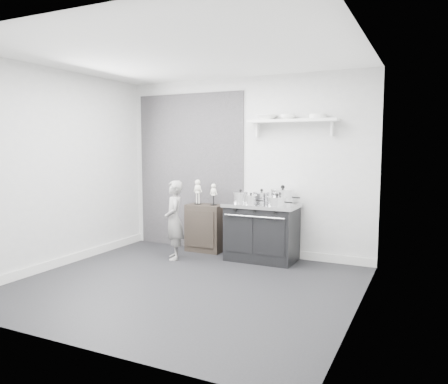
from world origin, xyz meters
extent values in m
plane|color=black|center=(0.00, 0.00, 0.00)|extent=(4.00, 4.00, 0.00)
cube|color=silver|center=(0.00, 1.80, 1.35)|extent=(4.00, 0.02, 2.70)
cube|color=silver|center=(0.00, -1.80, 1.35)|extent=(4.00, 0.02, 2.70)
cube|color=silver|center=(-2.00, 0.00, 1.35)|extent=(0.02, 3.60, 2.70)
cube|color=silver|center=(2.00, 0.00, 1.35)|extent=(0.02, 3.60, 2.70)
cube|color=silver|center=(0.00, 0.00, 2.70)|extent=(4.00, 3.60, 0.02)
cube|color=black|center=(-0.95, 1.79, 1.25)|extent=(1.90, 0.02, 2.50)
cube|color=silver|center=(1.00, 1.78, 0.06)|extent=(2.00, 0.03, 0.12)
cube|color=silver|center=(-1.98, 0.00, 0.06)|extent=(0.03, 3.60, 0.12)
cube|color=silver|center=(0.80, 1.67, 2.02)|extent=(1.30, 0.26, 0.04)
cube|color=silver|center=(0.25, 1.74, 1.90)|extent=(0.03, 0.12, 0.20)
cube|color=silver|center=(1.35, 1.74, 1.90)|extent=(0.03, 0.12, 0.20)
cube|color=black|center=(0.43, 1.48, 0.39)|extent=(0.98, 0.59, 0.79)
cube|color=silver|center=(0.43, 1.48, 0.81)|extent=(1.04, 0.63, 0.05)
cube|color=black|center=(0.19, 1.18, 0.41)|extent=(0.41, 0.02, 0.51)
cube|color=black|center=(0.67, 1.18, 0.41)|extent=(0.41, 0.02, 0.51)
cylinder|color=silver|center=(0.43, 1.16, 0.69)|extent=(0.89, 0.02, 0.02)
cylinder|color=black|center=(0.13, 1.17, 0.77)|extent=(0.04, 0.03, 0.04)
cylinder|color=black|center=(0.43, 1.17, 0.77)|extent=(0.04, 0.03, 0.04)
cylinder|color=black|center=(0.72, 1.17, 0.77)|extent=(0.04, 0.03, 0.04)
cube|color=black|center=(-0.58, 1.61, 0.37)|extent=(0.57, 0.33, 0.74)
imported|color=slate|center=(-0.75, 0.98, 0.58)|extent=(0.47, 0.51, 1.16)
cylinder|color=silver|center=(0.12, 1.39, 0.91)|extent=(0.21, 0.21, 0.15)
cylinder|color=silver|center=(0.12, 1.39, 0.99)|extent=(0.22, 0.22, 0.01)
sphere|color=black|center=(0.12, 1.39, 1.02)|extent=(0.04, 0.04, 0.04)
cylinder|color=black|center=(0.27, 1.39, 0.91)|extent=(0.10, 0.02, 0.02)
cylinder|color=silver|center=(0.38, 1.58, 0.91)|extent=(0.25, 0.25, 0.14)
cylinder|color=silver|center=(0.38, 1.58, 0.99)|extent=(0.25, 0.25, 0.01)
sphere|color=black|center=(0.38, 1.58, 1.02)|extent=(0.04, 0.04, 0.04)
cylinder|color=black|center=(0.54, 1.58, 0.91)|extent=(0.10, 0.02, 0.02)
cylinder|color=silver|center=(0.70, 1.58, 0.93)|extent=(0.33, 0.33, 0.20)
cylinder|color=silver|center=(0.70, 1.58, 1.04)|extent=(0.34, 0.34, 0.02)
sphere|color=black|center=(0.70, 1.58, 1.08)|extent=(0.06, 0.06, 0.06)
cylinder|color=black|center=(0.91, 1.58, 0.93)|extent=(0.10, 0.02, 0.02)
cylinder|color=silver|center=(0.70, 1.33, 0.89)|extent=(0.27, 0.27, 0.11)
cylinder|color=silver|center=(0.70, 1.33, 0.96)|extent=(0.28, 0.28, 0.01)
sphere|color=black|center=(0.70, 1.33, 0.99)|extent=(0.05, 0.05, 0.05)
cylinder|color=black|center=(0.88, 1.33, 0.89)|extent=(0.10, 0.02, 0.02)
cylinder|color=silver|center=(0.32, 1.32, 0.89)|extent=(0.19, 0.19, 0.12)
cylinder|color=silver|center=(0.32, 1.32, 0.96)|extent=(0.20, 0.20, 0.01)
sphere|color=black|center=(0.32, 1.32, 0.99)|extent=(0.03, 0.03, 0.03)
cylinder|color=black|center=(0.45, 1.32, 0.89)|extent=(0.10, 0.02, 0.02)
imported|color=white|center=(0.41, 1.67, 2.08)|extent=(0.29, 0.29, 0.07)
imported|color=white|center=(0.73, 1.67, 2.08)|extent=(0.22, 0.22, 0.07)
cylinder|color=silver|center=(1.17, 1.67, 2.07)|extent=(0.25, 0.25, 0.06)
camera|label=1|loc=(2.63, -4.40, 1.66)|focal=35.00mm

